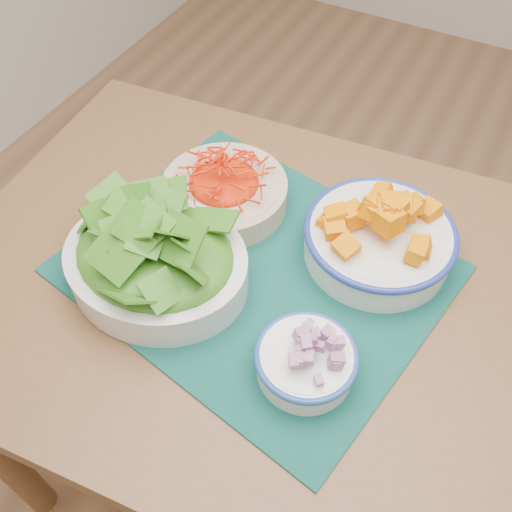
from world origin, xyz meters
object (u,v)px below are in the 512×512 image
Objects in this scene: carrot_bowl at (224,189)px; squash_bowl at (381,231)px; table at (293,328)px; onion_bowl at (306,358)px; lettuce_bowl at (155,254)px; placemat at (256,269)px.

squash_bowl is (0.27, 0.02, 0.02)m from carrot_bowl.
table is 0.26m from carrot_bowl.
onion_bowl is at bearing -65.03° from table.
table is 7.47× the size of onion_bowl.
lettuce_bowl is 0.27m from onion_bowl.
squash_bowl is (0.16, 0.12, 0.06)m from placemat.
table is at bearing -29.75° from carrot_bowl.
carrot_bowl is at bearing 83.46° from lettuce_bowl.
carrot_bowl is 0.85× the size of lettuce_bowl.
table is at bearing -123.42° from squash_bowl.
onion_bowl reaches higher than placemat.
squash_bowl is 1.02× the size of lettuce_bowl.
lettuce_bowl is (-0.01, -0.19, 0.02)m from carrot_bowl.
carrot_bowl is at bearing 144.95° from table.
onion_bowl is at bearing -12.21° from lettuce_bowl.
placemat reaches higher than table.
onion_bowl reaches higher than table.
table is 0.22m from squash_bowl.
squash_bowl is at bearing 47.43° from placemat.
table is 0.27m from lettuce_bowl.
table is 0.13m from placemat.
squash_bowl reaches higher than carrot_bowl.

